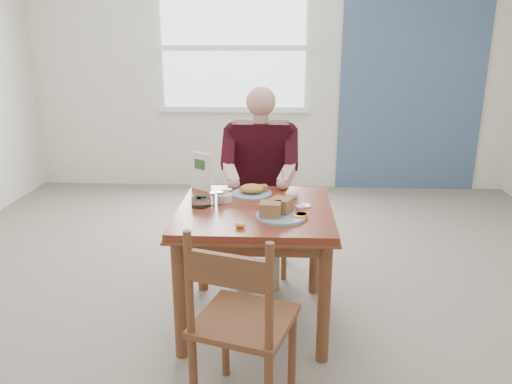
# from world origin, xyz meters

# --- Properties ---
(floor) EXTENTS (6.00, 6.00, 0.00)m
(floor) POSITION_xyz_m (0.00, 0.00, 0.00)
(floor) COLOR #6F645A
(floor) RESTS_ON ground
(wall_back) EXTENTS (5.50, 0.00, 5.50)m
(wall_back) POSITION_xyz_m (0.00, 3.00, 1.40)
(wall_back) COLOR silver
(wall_back) RESTS_ON ground
(accent_panel) EXTENTS (1.60, 0.02, 2.80)m
(accent_panel) POSITION_xyz_m (1.60, 2.98, 1.40)
(accent_panel) COLOR #405777
(accent_panel) RESTS_ON ground
(lemon_wedge) EXTENTS (0.06, 0.04, 0.03)m
(lemon_wedge) POSITION_xyz_m (-0.06, -0.32, 0.77)
(lemon_wedge) COLOR yellow
(lemon_wedge) RESTS_ON table
(napkin) EXTENTS (0.10, 0.09, 0.05)m
(napkin) POSITION_xyz_m (0.22, 0.20, 0.78)
(napkin) COLOR white
(napkin) RESTS_ON table
(metal_dish) EXTENTS (0.09, 0.09, 0.01)m
(metal_dish) POSITION_xyz_m (0.29, 0.04, 0.75)
(metal_dish) COLOR silver
(metal_dish) RESTS_ON table
(window) EXTENTS (1.72, 0.04, 1.42)m
(window) POSITION_xyz_m (-0.40, 2.97, 1.60)
(window) COLOR white
(window) RESTS_ON wall_back
(table) EXTENTS (0.92, 0.92, 0.75)m
(table) POSITION_xyz_m (0.00, 0.00, 0.64)
(table) COLOR maroon
(table) RESTS_ON ground
(chair_far) EXTENTS (0.42, 0.42, 0.95)m
(chair_far) POSITION_xyz_m (0.00, 0.80, 0.48)
(chair_far) COLOR brown
(chair_far) RESTS_ON ground
(chair_near) EXTENTS (0.53, 0.53, 0.95)m
(chair_near) POSITION_xyz_m (-0.02, -0.81, 0.48)
(chair_near) COLOR brown
(chair_near) RESTS_ON ground
(diner) EXTENTS (0.53, 0.56, 1.39)m
(diner) POSITION_xyz_m (0.00, 0.71, 0.81)
(diner) COLOR gray
(diner) RESTS_ON chair_far
(near_plate) EXTENTS (0.33, 0.33, 0.09)m
(near_plate) POSITION_xyz_m (0.14, -0.15, 0.79)
(near_plate) COLOR white
(near_plate) RESTS_ON table
(far_plate) EXTENTS (0.32, 0.32, 0.07)m
(far_plate) POSITION_xyz_m (-0.03, 0.26, 0.78)
(far_plate) COLOR white
(far_plate) RESTS_ON table
(caddy) EXTENTS (0.12, 0.12, 0.07)m
(caddy) POSITION_xyz_m (-0.19, 0.11, 0.77)
(caddy) COLOR white
(caddy) RESTS_ON table
(shakers) EXTENTS (0.09, 0.06, 0.08)m
(shakers) POSITION_xyz_m (-0.23, 0.03, 0.79)
(shakers) COLOR white
(shakers) RESTS_ON table
(creamer) EXTENTS (0.15, 0.15, 0.05)m
(creamer) POSITION_xyz_m (-0.32, 0.01, 0.78)
(creamer) COLOR white
(creamer) RESTS_ON table
(menu) EXTENTS (0.15, 0.11, 0.25)m
(menu) POSITION_xyz_m (-0.37, 0.34, 0.88)
(menu) COLOR white
(menu) RESTS_ON table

